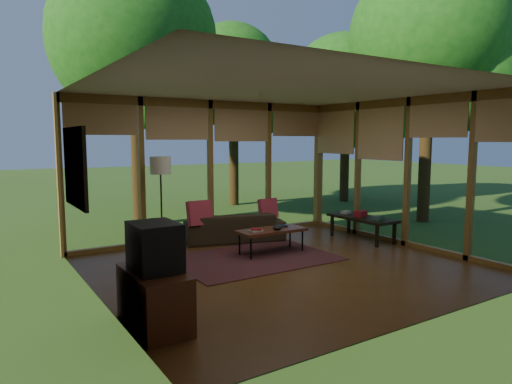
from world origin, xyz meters
TOP-DOWN VIEW (x-y plane):
  - floor at (0.00, 0.00)m, footprint 5.50×5.50m
  - ceiling at (0.00, 0.00)m, footprint 5.50×5.50m
  - wall_left at (-2.75, 0.00)m, footprint 0.04×5.00m
  - wall_front at (0.00, -2.50)m, footprint 5.50×0.04m
  - window_wall_back at (0.00, 2.50)m, footprint 5.50×0.12m
  - window_wall_right at (2.75, 0.00)m, footprint 0.12×5.00m
  - exterior_lawn at (8.00, 8.00)m, footprint 40.00×40.00m
  - tree_nw at (-0.74, 4.71)m, footprint 3.68×3.68m
  - tree_ne at (2.72, 6.44)m, footprint 2.90×2.90m
  - tree_se at (5.06, 1.44)m, footprint 3.57×3.57m
  - tree_far at (5.95, 5.16)m, footprint 3.43×3.43m
  - rug at (-0.14, 0.70)m, footprint 2.57×1.82m
  - sofa at (0.25, 2.00)m, footprint 2.01×1.23m
  - pillow_left at (-0.50, 1.95)m, footprint 0.45×0.24m
  - pillow_right at (1.00, 1.95)m, footprint 0.39×0.21m
  - ct_book_lower at (-0.05, 0.76)m, footprint 0.20×0.16m
  - ct_book_upper at (-0.05, 0.76)m, footprint 0.20×0.18m
  - ct_book_side at (0.55, 0.89)m, footprint 0.21×0.17m
  - ct_bowl at (0.35, 0.71)m, footprint 0.16×0.16m
  - media_cabinet at (-2.47, -1.07)m, footprint 0.50×1.00m
  - television at (-2.45, -1.07)m, footprint 0.45×0.55m
  - console_book_a at (2.40, 0.35)m, footprint 0.23×0.19m
  - console_book_b at (2.40, 0.80)m, footprint 0.27×0.22m
  - console_book_c at (2.40, 1.20)m, footprint 0.23×0.20m
  - floor_lamp at (-1.19, 2.05)m, footprint 0.36×0.36m
  - coffee_table at (0.30, 0.81)m, footprint 1.20×0.50m
  - side_console at (2.40, 0.75)m, footprint 0.60×1.40m
  - wall_painting at (-2.71, 1.40)m, footprint 0.06×1.35m

SIDE VIEW (x-z plane):
  - exterior_lawn at x=8.00m, z-range -0.01..-0.01m
  - floor at x=0.00m, z-range 0.00..0.00m
  - rug at x=-0.14m, z-range 0.00..0.01m
  - sofa at x=0.25m, z-range 0.00..0.55m
  - media_cabinet at x=-2.47m, z-range 0.00..0.60m
  - coffee_table at x=0.30m, z-range 0.18..0.60m
  - side_console at x=2.40m, z-range 0.18..0.64m
  - ct_book_side at x=0.55m, z-range 0.42..0.45m
  - ct_book_lower at x=-0.05m, z-range 0.42..0.45m
  - ct_bowl at x=0.35m, z-range 0.42..0.50m
  - ct_book_upper at x=-0.05m, z-range 0.45..0.48m
  - console_book_c at x=2.40m, z-range 0.45..0.51m
  - console_book_a at x=2.40m, z-range 0.46..0.53m
  - console_book_b at x=2.40m, z-range 0.46..0.56m
  - pillow_right at x=1.00m, z-range 0.37..0.77m
  - pillow_left at x=-0.50m, z-range 0.37..0.84m
  - television at x=-2.45m, z-range 0.60..1.10m
  - wall_left at x=-2.75m, z-range 0.00..2.70m
  - wall_front at x=0.00m, z-range 0.00..2.70m
  - window_wall_back at x=0.00m, z-range 0.00..2.70m
  - window_wall_right at x=2.75m, z-range 0.00..2.70m
  - floor_lamp at x=-1.19m, z-range 0.58..2.23m
  - wall_painting at x=-2.71m, z-range 0.98..2.12m
  - ceiling at x=0.00m, z-range 2.70..2.70m
  - tree_far at x=5.95m, z-range 0.87..6.07m
  - tree_ne at x=2.72m, z-range 1.20..6.54m
  - tree_nw at x=-0.74m, z-range 1.14..7.11m
  - tree_se at x=5.06m, z-range 1.25..7.34m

